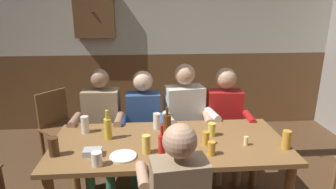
% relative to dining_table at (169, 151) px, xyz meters
% --- Properties ---
extents(back_wall_upper, '(5.24, 0.12, 1.47)m').
position_rel_dining_table_xyz_m(back_wall_upper, '(0.00, 2.14, 1.24)').
color(back_wall_upper, beige).
extents(back_wall_wainscot, '(5.24, 0.12, 1.15)m').
position_rel_dining_table_xyz_m(back_wall_wainscot, '(0.00, 2.14, -0.07)').
color(back_wall_wainscot, brown).
rests_on(back_wall_wainscot, ground_plane).
extents(dining_table, '(2.01, 0.89, 0.74)m').
position_rel_dining_table_xyz_m(dining_table, '(0.00, 0.00, 0.00)').
color(dining_table, brown).
rests_on(dining_table, ground_plane).
extents(person_0, '(0.54, 0.54, 1.23)m').
position_rel_dining_table_xyz_m(person_0, '(-0.68, 0.68, 0.03)').
color(person_0, '#997F60').
rests_on(person_0, ground_plane).
extents(person_1, '(0.51, 0.53, 1.20)m').
position_rel_dining_table_xyz_m(person_1, '(-0.23, 0.67, 0.02)').
color(person_1, '#2D4C84').
rests_on(person_1, ground_plane).
extents(person_2, '(0.59, 0.58, 1.27)m').
position_rel_dining_table_xyz_m(person_2, '(0.24, 0.68, 0.06)').
color(person_2, silver).
rests_on(person_2, ground_plane).
extents(person_3, '(0.54, 0.53, 1.22)m').
position_rel_dining_table_xyz_m(person_3, '(0.67, 0.67, 0.03)').
color(person_3, '#AD1919').
rests_on(person_3, ground_plane).
extents(chair_empty_far_end, '(0.62, 0.62, 0.88)m').
position_rel_dining_table_xyz_m(chair_empty_far_end, '(-1.25, 1.07, -0.17)').
color(chair_empty_far_end, brown).
rests_on(chair_empty_far_end, ground_plane).
extents(table_candle, '(0.04, 0.04, 0.08)m').
position_rel_dining_table_xyz_m(table_candle, '(0.63, -0.12, 0.13)').
color(table_candle, '#F9E08C').
rests_on(table_candle, dining_table).
extents(condiment_caddy, '(0.14, 0.10, 0.05)m').
position_rel_dining_table_xyz_m(condiment_caddy, '(-0.62, -0.19, 0.12)').
color(condiment_caddy, '#B2B7BC').
rests_on(condiment_caddy, dining_table).
extents(plate_0, '(0.21, 0.21, 0.01)m').
position_rel_dining_table_xyz_m(plate_0, '(-0.38, -0.24, 0.10)').
color(plate_0, white).
rests_on(plate_0, dining_table).
extents(bottle_0, '(0.07, 0.07, 0.27)m').
position_rel_dining_table_xyz_m(bottle_0, '(-0.53, 0.09, 0.20)').
color(bottle_0, gold).
rests_on(bottle_0, dining_table).
extents(bottle_1, '(0.06, 0.06, 0.28)m').
position_rel_dining_table_xyz_m(bottle_1, '(-0.08, -0.29, 0.20)').
color(bottle_1, red).
rests_on(bottle_1, dining_table).
extents(bottle_2, '(0.07, 0.07, 0.29)m').
position_rel_dining_table_xyz_m(bottle_2, '(-0.01, 0.07, 0.21)').
color(bottle_2, '#593314').
rests_on(bottle_2, dining_table).
extents(pint_glass_0, '(0.07, 0.07, 0.15)m').
position_rel_dining_table_xyz_m(pint_glass_0, '(-0.10, 0.28, 0.17)').
color(pint_glass_0, white).
rests_on(pint_glass_0, dining_table).
extents(pint_glass_1, '(0.06, 0.06, 0.11)m').
position_rel_dining_table_xyz_m(pint_glass_1, '(0.31, -0.26, 0.15)').
color(pint_glass_1, gold).
rests_on(pint_glass_1, dining_table).
extents(pint_glass_2, '(0.07, 0.07, 0.15)m').
position_rel_dining_table_xyz_m(pint_glass_2, '(-0.20, -0.19, 0.17)').
color(pint_glass_2, '#E5C64C').
rests_on(pint_glass_2, dining_table).
extents(pint_glass_3, '(0.08, 0.08, 0.11)m').
position_rel_dining_table_xyz_m(pint_glass_3, '(-0.56, -0.35, 0.15)').
color(pint_glass_3, white).
rests_on(pint_glass_3, dining_table).
extents(pint_glass_4, '(0.07, 0.07, 0.12)m').
position_rel_dining_table_xyz_m(pint_glass_4, '(0.39, 0.09, 0.15)').
color(pint_glass_4, '#E5C64C').
rests_on(pint_glass_4, dining_table).
extents(pint_glass_5, '(0.07, 0.07, 0.16)m').
position_rel_dining_table_xyz_m(pint_glass_5, '(0.94, -0.19, 0.17)').
color(pint_glass_5, gold).
rests_on(pint_glass_5, dining_table).
extents(pint_glass_6, '(0.08, 0.08, 0.15)m').
position_rel_dining_table_xyz_m(pint_glass_6, '(-0.92, -0.17, 0.17)').
color(pint_glass_6, '#4C2D19').
rests_on(pint_glass_6, dining_table).
extents(pint_glass_7, '(0.06, 0.06, 0.12)m').
position_rel_dining_table_xyz_m(pint_glass_7, '(0.30, -0.08, 0.15)').
color(pint_glass_7, gold).
rests_on(pint_glass_7, dining_table).
extents(pint_glass_8, '(0.07, 0.07, 0.16)m').
position_rel_dining_table_xyz_m(pint_glass_8, '(-0.76, 0.25, 0.17)').
color(pint_glass_8, white).
rests_on(pint_glass_8, dining_table).
extents(wall_dart_cabinet, '(0.56, 0.15, 0.70)m').
position_rel_dining_table_xyz_m(wall_dart_cabinet, '(-0.90, 2.01, 1.12)').
color(wall_dart_cabinet, brown).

